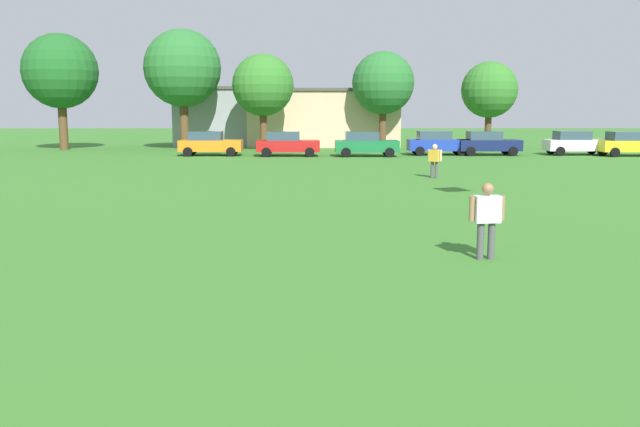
# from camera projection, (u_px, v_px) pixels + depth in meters

# --- Properties ---
(ground_plane) EXTENTS (160.00, 160.00, 0.00)m
(ground_plane) POSITION_uv_depth(u_px,v_px,m) (254.00, 178.00, 32.03)
(ground_plane) COLOR #387528
(adult_bystander) EXTENTS (0.79, 0.36, 1.67)m
(adult_bystander) POSITION_uv_depth(u_px,v_px,m) (487.00, 214.00, 14.62)
(adult_bystander) COLOR #4C4C51
(adult_bystander) RESTS_ON ground
(bystander_near_trees) EXTENTS (0.60, 0.57, 1.60)m
(bystander_near_trees) POSITION_uv_depth(u_px,v_px,m) (435.00, 158.00, 31.75)
(bystander_near_trees) COLOR #4C4C51
(bystander_near_trees) RESTS_ON ground
(parked_car_orange_0) EXTENTS (4.30, 2.02, 1.68)m
(parked_car_orange_0) POSITION_uv_depth(u_px,v_px,m) (210.00, 143.00, 46.85)
(parked_car_orange_0) COLOR orange
(parked_car_orange_0) RESTS_ON ground
(parked_car_red_1) EXTENTS (4.30, 2.02, 1.68)m
(parked_car_red_1) POSITION_uv_depth(u_px,v_px,m) (287.00, 144.00, 46.39)
(parked_car_red_1) COLOR red
(parked_car_red_1) RESTS_ON ground
(parked_car_green_2) EXTENTS (4.30, 2.02, 1.68)m
(parked_car_green_2) POSITION_uv_depth(u_px,v_px,m) (365.00, 144.00, 46.19)
(parked_car_green_2) COLOR #196B38
(parked_car_green_2) RESTS_ON ground
(parked_car_blue_3) EXTENTS (4.30, 2.02, 1.68)m
(parked_car_blue_3) POSITION_uv_depth(u_px,v_px,m) (438.00, 143.00, 47.50)
(parked_car_blue_3) COLOR #1E38AD
(parked_car_blue_3) RESTS_ON ground
(parked_car_navy_4) EXTENTS (4.30, 2.02, 1.68)m
(parked_car_navy_4) POSITION_uv_depth(u_px,v_px,m) (488.00, 143.00, 47.29)
(parked_car_navy_4) COLOR #141E4C
(parked_car_navy_4) RESTS_ON ground
(parked_car_white_5) EXTENTS (4.30, 2.02, 1.68)m
(parked_car_white_5) POSITION_uv_depth(u_px,v_px,m) (575.00, 143.00, 47.45)
(parked_car_white_5) COLOR white
(parked_car_white_5) RESTS_ON ground
(parked_car_yellow_6) EXTENTS (4.30, 2.02, 1.68)m
(parked_car_yellow_6) POSITION_uv_depth(u_px,v_px,m) (629.00, 144.00, 46.38)
(parked_car_yellow_6) COLOR yellow
(parked_car_yellow_6) RESTS_ON ground
(tree_far_left) EXTENTS (5.77, 5.77, 8.99)m
(tree_far_left) POSITION_uv_depth(u_px,v_px,m) (60.00, 72.00, 52.43)
(tree_far_left) COLOR brown
(tree_far_left) RESTS_ON ground
(tree_left) EXTENTS (6.00, 6.00, 9.34)m
(tree_left) POSITION_uv_depth(u_px,v_px,m) (183.00, 69.00, 52.65)
(tree_left) COLOR brown
(tree_left) RESTS_ON ground
(tree_center) EXTENTS (4.75, 4.75, 7.39)m
(tree_center) POSITION_uv_depth(u_px,v_px,m) (263.00, 85.00, 51.95)
(tree_center) COLOR brown
(tree_center) RESTS_ON ground
(tree_right) EXTENTS (4.96, 4.96, 7.72)m
(tree_right) POSITION_uv_depth(u_px,v_px,m) (383.00, 83.00, 53.78)
(tree_right) COLOR brown
(tree_right) RESTS_ON ground
(tree_far_right) EXTENTS (4.46, 4.46, 6.95)m
(tree_far_right) POSITION_uv_depth(u_px,v_px,m) (489.00, 90.00, 54.03)
(tree_far_right) COLOR brown
(tree_far_right) RESTS_ON ground
(house_left) EXTENTS (13.24, 8.81, 4.91)m
(house_left) POSITION_uv_depth(u_px,v_px,m) (323.00, 117.00, 59.90)
(house_left) COLOR beige
(house_left) RESTS_ON ground
(house_right) EXTENTS (10.31, 7.29, 5.05)m
(house_right) POSITION_uv_depth(u_px,v_px,m) (236.00, 116.00, 59.76)
(house_right) COLOR #9999A3
(house_right) RESTS_ON ground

